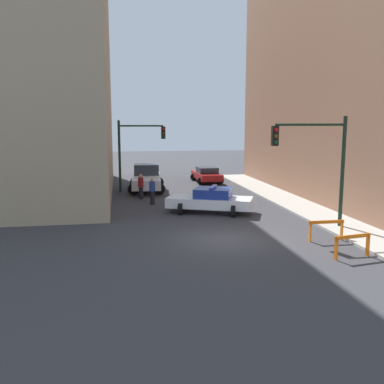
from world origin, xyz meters
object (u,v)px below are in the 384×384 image
(traffic_light_near, at_px, (320,155))
(traffic_light_far, at_px, (135,145))
(barrier_front, at_px, (352,242))
(police_car, at_px, (210,200))
(white_truck, at_px, (147,178))
(parked_car_near, at_px, (207,174))
(pedestrian_corner, at_px, (141,186))
(barrier_mid, at_px, (326,227))
(pedestrian_crossing, at_px, (152,191))

(traffic_light_near, relative_size, traffic_light_far, 1.00)
(barrier_front, bearing_deg, police_car, 111.27)
(white_truck, bearing_deg, parked_car_near, 37.99)
(traffic_light_far, xyz_separation_m, pedestrian_corner, (0.23, -3.23, -2.54))
(traffic_light_near, relative_size, barrier_mid, 3.25)
(police_car, height_order, white_truck, white_truck)
(traffic_light_near, xyz_separation_m, barrier_mid, (-0.56, -2.00, -2.91))
(pedestrian_corner, relative_size, barrier_front, 1.05)
(parked_car_near, relative_size, pedestrian_crossing, 2.63)
(pedestrian_corner, bearing_deg, barrier_mid, 118.22)
(parked_car_near, distance_m, pedestrian_crossing, 10.72)
(traffic_light_near, xyz_separation_m, parked_car_near, (-1.83, 16.89, -2.86))
(traffic_light_far, height_order, pedestrian_corner, traffic_light_far)
(traffic_light_far, relative_size, pedestrian_crossing, 3.13)
(police_car, xyz_separation_m, parked_car_near, (2.37, 12.36, -0.05))
(parked_car_near, bearing_deg, barrier_front, -89.16)
(parked_car_near, distance_m, barrier_front, 21.29)
(pedestrian_crossing, bearing_deg, police_car, 163.04)
(pedestrian_corner, relative_size, barrier_mid, 1.04)
(pedestrian_crossing, relative_size, pedestrian_corner, 1.00)
(traffic_light_near, height_order, pedestrian_crossing, traffic_light_near)
(parked_car_near, bearing_deg, traffic_light_far, -149.40)
(parked_car_near, xyz_separation_m, pedestrian_crossing, (-5.38, -9.27, 0.19))
(white_truck, xyz_separation_m, barrier_front, (6.44, -17.70, -0.29))
(traffic_light_far, bearing_deg, barrier_front, -67.10)
(barrier_front, bearing_deg, white_truck, 110.00)
(parked_car_near, height_order, pedestrian_crossing, pedestrian_crossing)
(traffic_light_near, distance_m, pedestrian_crossing, 10.83)
(traffic_light_far, relative_size, police_car, 1.03)
(white_truck, distance_m, parked_car_near, 6.43)
(white_truck, distance_m, barrier_front, 18.84)
(barrier_front, relative_size, barrier_mid, 0.99)
(pedestrian_crossing, bearing_deg, traffic_light_near, 162.17)
(traffic_light_near, distance_m, traffic_light_far, 15.20)
(traffic_light_near, bearing_deg, parked_car_near, 96.19)
(parked_car_near, bearing_deg, pedestrian_crossing, -122.26)
(white_truck, height_order, parked_car_near, white_truck)
(pedestrian_corner, height_order, barrier_mid, pedestrian_corner)
(pedestrian_crossing, relative_size, barrier_mid, 1.04)
(traffic_light_far, xyz_separation_m, white_truck, (0.86, 0.42, -2.49))
(parked_car_near, relative_size, barrier_front, 2.75)
(traffic_light_far, distance_m, pedestrian_crossing, 5.92)
(white_truck, distance_m, barrier_mid, 16.69)
(traffic_light_near, distance_m, white_truck, 15.36)
(pedestrian_crossing, distance_m, pedestrian_corner, 2.14)
(police_car, height_order, pedestrian_crossing, pedestrian_crossing)
(police_car, distance_m, barrier_mid, 7.48)
(traffic_light_near, distance_m, parked_car_near, 17.23)
(traffic_light_near, distance_m, police_car, 6.79)
(traffic_light_near, relative_size, pedestrian_crossing, 3.13)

